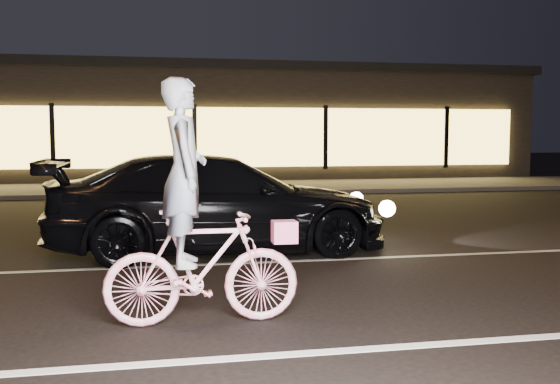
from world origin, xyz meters
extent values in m
plane|color=black|center=(0.00, 0.00, 0.00)|extent=(90.00, 90.00, 0.00)
cube|color=silver|center=(0.00, -1.50, 0.00)|extent=(60.00, 0.12, 0.01)
cube|color=gray|center=(0.00, 2.00, 0.00)|extent=(60.00, 0.10, 0.01)
cube|color=#383533|center=(0.00, 13.00, 0.06)|extent=(30.00, 4.00, 0.12)
cube|color=black|center=(0.00, 19.00, 2.00)|extent=(25.00, 8.00, 4.00)
cube|color=black|center=(0.00, 19.00, 4.05)|extent=(25.40, 8.40, 0.30)
cube|color=#FFD059|center=(0.00, 14.90, 1.60)|extent=(23.00, 0.15, 2.00)
cube|color=black|center=(-4.50, 14.82, 1.60)|extent=(0.15, 0.08, 2.20)
cube|color=black|center=(0.00, 14.82, 1.60)|extent=(0.15, 0.08, 2.20)
cube|color=black|center=(4.50, 14.82, 1.60)|extent=(0.15, 0.08, 2.20)
cube|color=black|center=(9.00, 14.82, 1.60)|extent=(0.15, 0.08, 2.20)
imported|color=#FF3B6D|center=(-0.82, -0.57, 0.53)|extent=(1.76, 0.50, 1.06)
imported|color=white|center=(-0.97, -0.57, 1.39)|extent=(0.40, 0.61, 1.66)
cube|color=#DA3F7A|center=(-0.06, -0.57, 0.83)|extent=(0.22, 0.18, 0.20)
imported|color=black|center=(-0.34, 2.89, 0.71)|extent=(4.96, 2.14, 1.42)
sphere|color=#FFF2BF|center=(1.99, 3.61, 0.65)|extent=(0.24, 0.24, 0.24)
sphere|color=#FFF2BF|center=(2.03, 2.31, 0.65)|extent=(0.24, 0.24, 0.24)
camera|label=1|loc=(-1.19, -6.13, 1.73)|focal=40.00mm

